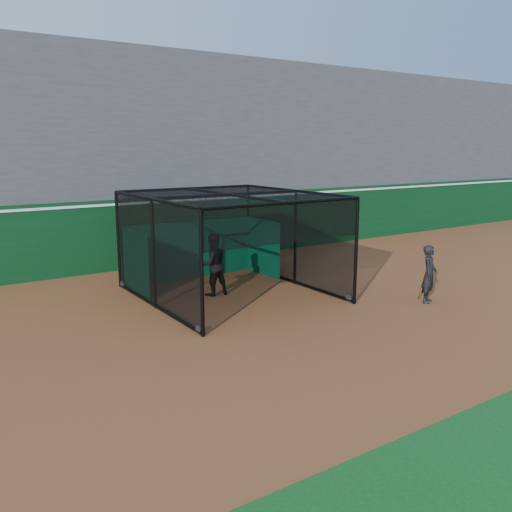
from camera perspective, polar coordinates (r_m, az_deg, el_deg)
ground at (r=13.46m, az=4.55°, el=-7.29°), size 120.00×120.00×0.00m
outfield_wall at (r=20.34m, az=-10.39°, el=2.70°), size 50.00×0.50×2.50m
grandstand at (r=23.63m, az=-14.40°, el=11.49°), size 50.00×7.85×8.95m
batting_cage at (r=15.81m, az=-2.75°, el=1.10°), size 4.88×5.53×2.97m
batter at (r=15.93m, az=-4.57°, el=-0.88°), size 0.94×0.75×1.85m
on_deck_player at (r=15.91m, az=17.74°, el=-1.82°), size 0.71×0.63×1.63m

